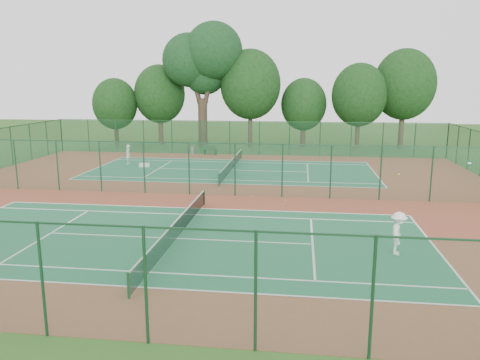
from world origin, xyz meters
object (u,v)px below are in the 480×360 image
kit_bag (145,165)px  player_far (128,154)px  player_near (398,233)px  big_tree (203,60)px  trash_bin (192,150)px  bench (210,150)px

kit_bag → player_far: bearing=140.0°
player_near → big_tree: big_tree is taller
player_far → trash_bin: 8.09m
player_near → player_far: (-19.86, 20.68, -0.05)m
player_near → bench: (-13.57, 27.29, -0.45)m
player_near → big_tree: (-15.23, 32.64, 8.89)m
bench → trash_bin: bearing=-168.9°
bench → big_tree: (-1.66, 5.35, 9.34)m
player_near → player_far: player_near is taller
player_near → trash_bin: player_near is taller
player_near → player_far: size_ratio=1.06×
player_near → bench: player_near is taller
bench → player_near: bearing=-48.6°
kit_bag → big_tree: size_ratio=0.07×
player_near → kit_bag: (-17.91, 19.45, -0.78)m
player_near → big_tree: size_ratio=0.14×
player_far → kit_bag: size_ratio=1.95×
bench → kit_bag: bench is taller
trash_bin → bench: bearing=-3.8°
player_far → big_tree: (4.62, 11.96, 8.94)m
player_far → bench: 9.13m
player_far → bench: (6.29, 6.61, -0.40)m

